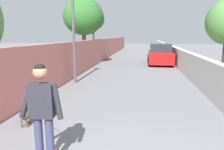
% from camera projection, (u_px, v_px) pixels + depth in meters
% --- Properties ---
extents(ground_plane, '(80.00, 80.00, 0.00)m').
position_uv_depth(ground_plane, '(135.00, 64.00, 15.90)').
color(ground_plane, slate).
extents(wall_left, '(48.00, 0.30, 1.84)m').
position_uv_depth(wall_left, '(90.00, 54.00, 14.23)').
color(wall_left, '#CC726B').
rests_on(wall_left, ground).
extents(fence_right, '(48.00, 0.30, 1.28)m').
position_uv_depth(fence_right, '(180.00, 59.00, 13.40)').
color(fence_right, silver).
rests_on(fence_right, ground).
extents(tree_left_far, '(2.89, 2.89, 4.80)m').
position_uv_depth(tree_left_far, '(83.00, 17.00, 14.83)').
color(tree_left_far, brown).
rests_on(tree_left_far, ground).
extents(tree_left_distant, '(2.30, 2.30, 4.95)m').
position_uv_depth(tree_left_distant, '(93.00, 19.00, 20.70)').
color(tree_left_distant, '#473523').
rests_on(tree_left_distant, ground).
extents(lamp_post, '(0.36, 0.36, 4.31)m').
position_uv_depth(lamp_post, '(73.00, 17.00, 9.00)').
color(lamp_post, '#4C4C51').
rests_on(lamp_post, ground).
extents(person_skateboarder, '(0.26, 0.72, 1.64)m').
position_uv_depth(person_skateboarder, '(42.00, 107.00, 3.26)').
color(person_skateboarder, '#333859').
rests_on(person_skateboarder, skateboard).
extents(dog, '(1.73, 1.34, 1.06)m').
position_uv_depth(dog, '(26.00, 114.00, 4.99)').
color(dog, brown).
rests_on(dog, ground).
extents(car_near, '(3.81, 1.80, 1.54)m').
position_uv_depth(car_near, '(160.00, 55.00, 15.62)').
color(car_near, '#B71414').
rests_on(car_near, ground).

